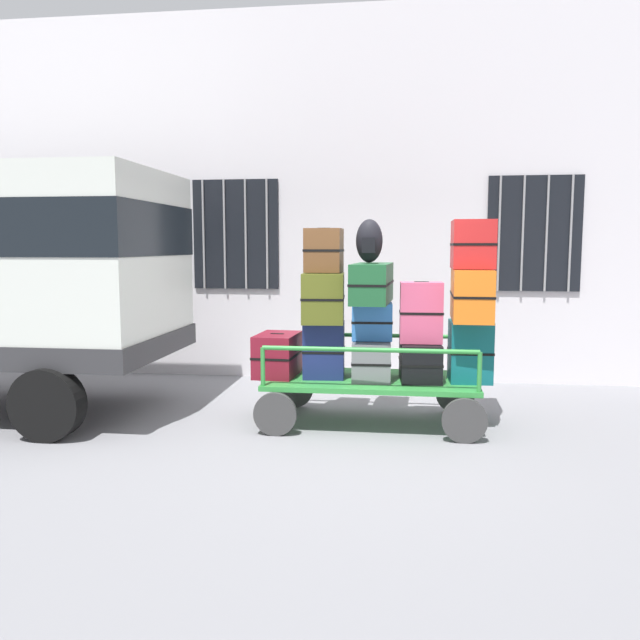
% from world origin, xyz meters
% --- Properties ---
extents(ground_plane, '(40.00, 40.00, 0.00)m').
position_xyz_m(ground_plane, '(0.00, 0.00, 0.00)').
color(ground_plane, gray).
extents(building_wall, '(12.00, 0.38, 5.00)m').
position_xyz_m(building_wall, '(0.00, 2.71, 2.50)').
color(building_wall, silver).
rests_on(building_wall, ground).
extents(luggage_cart, '(2.23, 1.18, 0.48)m').
position_xyz_m(luggage_cart, '(0.20, 0.36, 0.39)').
color(luggage_cart, '#2D8438').
rests_on(luggage_cart, ground).
extents(cart_railing, '(2.11, 1.05, 0.40)m').
position_xyz_m(cart_railing, '(0.20, 0.36, 0.81)').
color(cart_railing, '#2D8438').
rests_on(cart_railing, luggage_cart).
extents(suitcase_left_bottom, '(0.45, 0.65, 0.45)m').
position_xyz_m(suitcase_left_bottom, '(-0.79, 0.39, 0.70)').
color(suitcase_left_bottom, maroon).
rests_on(suitcase_left_bottom, luggage_cart).
extents(suitcase_midleft_bottom, '(0.46, 0.46, 0.58)m').
position_xyz_m(suitcase_midleft_bottom, '(-0.30, 0.39, 0.76)').
color(suitcase_midleft_bottom, navy).
rests_on(suitcase_midleft_bottom, luggage_cart).
extents(suitcase_midleft_middle, '(0.47, 0.59, 0.51)m').
position_xyz_m(suitcase_midleft_middle, '(-0.30, 0.33, 1.31)').
color(suitcase_midleft_middle, '#4C5119').
rests_on(suitcase_midleft_middle, suitcase_midleft_bottom).
extents(suitcase_midleft_top, '(0.39, 0.35, 0.45)m').
position_xyz_m(suitcase_midleft_top, '(-0.30, 0.36, 1.80)').
color(suitcase_midleft_top, brown).
rests_on(suitcase_midleft_top, suitcase_midleft_middle).
extents(suitcase_center_bottom, '(0.42, 0.68, 0.40)m').
position_xyz_m(suitcase_center_bottom, '(0.20, 0.37, 0.67)').
color(suitcase_center_bottom, slate).
rests_on(suitcase_center_bottom, luggage_cart).
extents(suitcase_center_middle, '(0.44, 0.34, 0.39)m').
position_xyz_m(suitcase_center_middle, '(0.20, 0.39, 1.07)').
color(suitcase_center_middle, '#3372C6').
rests_on(suitcase_center_middle, suitcase_center_bottom).
extents(suitcase_center_top, '(0.42, 0.98, 0.41)m').
position_xyz_m(suitcase_center_top, '(0.20, 0.35, 1.46)').
color(suitcase_center_top, '#194C28').
rests_on(suitcase_center_top, suitcase_center_middle).
extents(suitcase_midright_bottom, '(0.44, 0.56, 0.39)m').
position_xyz_m(suitcase_midright_bottom, '(0.70, 0.33, 0.67)').
color(suitcase_midright_bottom, black).
rests_on(suitcase_midright_bottom, luggage_cart).
extents(suitcase_midright_middle, '(0.44, 0.30, 0.62)m').
position_xyz_m(suitcase_midright_middle, '(0.70, 0.34, 1.17)').
color(suitcase_midright_middle, '#CC4C72').
rests_on(suitcase_midright_middle, suitcase_midright_bottom).
extents(suitcase_right_bottom, '(0.44, 0.42, 0.62)m').
position_xyz_m(suitcase_right_bottom, '(1.20, 0.35, 0.79)').
color(suitcase_right_bottom, '#0F5960').
rests_on(suitcase_right_bottom, luggage_cart).
extents(suitcase_right_middle, '(0.42, 0.89, 0.52)m').
position_xyz_m(suitcase_right_middle, '(1.20, 0.37, 1.35)').
color(suitcase_right_middle, orange).
rests_on(suitcase_right_middle, suitcase_right_bottom).
extents(suitcase_right_top, '(0.42, 0.61, 0.48)m').
position_xyz_m(suitcase_right_top, '(1.20, 0.39, 1.86)').
color(suitcase_right_top, '#B21E1E').
rests_on(suitcase_right_top, suitcase_right_middle).
extents(backpack, '(0.27, 0.22, 0.44)m').
position_xyz_m(backpack, '(0.17, 0.40, 1.89)').
color(backpack, black).
rests_on(backpack, suitcase_center_top).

